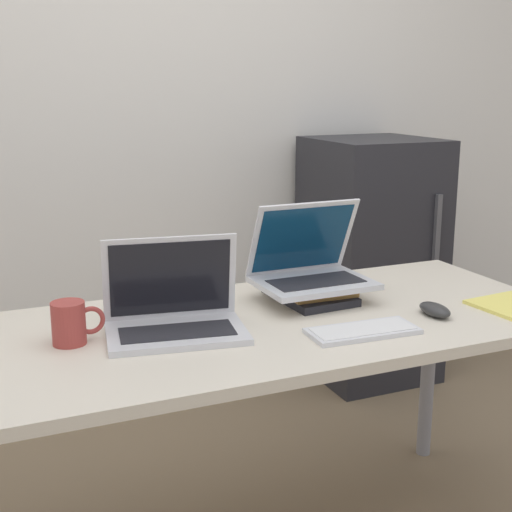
# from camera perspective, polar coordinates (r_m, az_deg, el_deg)

# --- Properties ---
(wall_back) EXTENTS (8.00, 0.05, 2.70)m
(wall_back) POSITION_cam_1_polar(r_m,az_deg,el_deg) (3.10, -9.91, 13.87)
(wall_back) COLOR silver
(wall_back) RESTS_ON ground_plane
(desk) EXTENTS (1.66, 0.72, 0.72)m
(desk) POSITION_cam_1_polar(r_m,az_deg,el_deg) (1.93, 0.89, -7.22)
(desk) COLOR beige
(desk) RESTS_ON ground_plane
(laptop_left) EXTENTS (0.38, 0.28, 0.24)m
(laptop_left) POSITION_cam_1_polar(r_m,az_deg,el_deg) (1.81, -6.54, -4.63)
(laptop_left) COLOR silver
(laptop_left) RESTS_ON desk
(book_stack) EXTENTS (0.21, 0.27, 0.05)m
(book_stack) POSITION_cam_1_polar(r_m,az_deg,el_deg) (2.08, 4.46, -2.86)
(book_stack) COLOR black
(book_stack) RESTS_ON desk
(laptop_on_books) EXTENTS (0.32, 0.25, 0.24)m
(laptop_on_books) POSITION_cam_1_polar(r_m,az_deg,el_deg) (2.06, 4.33, -0.93)
(laptop_on_books) COLOR silver
(laptop_on_books) RESTS_ON book_stack
(wireless_keyboard) EXTENTS (0.29, 0.13, 0.01)m
(wireless_keyboard) POSITION_cam_1_polar(r_m,az_deg,el_deg) (1.83, 8.53, -5.94)
(wireless_keyboard) COLOR silver
(wireless_keyboard) RESTS_ON desk
(mouse) EXTENTS (0.06, 0.11, 0.03)m
(mouse) POSITION_cam_1_polar(r_m,az_deg,el_deg) (2.00, 14.11, -4.18)
(mouse) COLOR #2D2D2D
(mouse) RESTS_ON desk
(mug) EXTENTS (0.13, 0.08, 0.11)m
(mug) POSITION_cam_1_polar(r_m,az_deg,el_deg) (1.78, -14.63, -5.20)
(mug) COLOR #9E3833
(mug) RESTS_ON desk
(mini_fridge) EXTENTS (0.51, 0.54, 1.09)m
(mini_fridge) POSITION_cam_1_polar(r_m,az_deg,el_deg) (3.29, 9.12, -0.26)
(mini_fridge) COLOR #232328
(mini_fridge) RESTS_ON ground_plane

